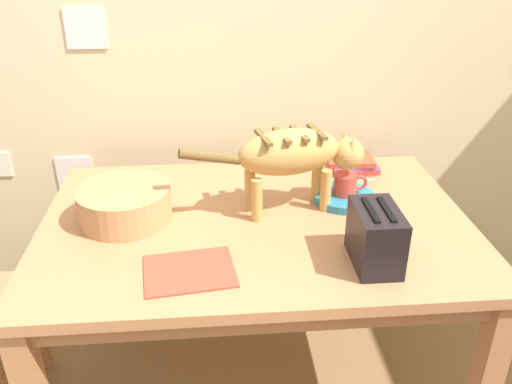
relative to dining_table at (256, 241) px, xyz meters
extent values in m
cube|color=beige|center=(0.03, 0.66, 0.60)|extent=(4.91, 0.10, 2.50)
cube|color=white|center=(-0.60, 0.61, 0.60)|extent=(0.15, 0.01, 0.15)
cube|color=white|center=(-0.73, 0.61, 0.00)|extent=(0.15, 0.01, 0.15)
cube|color=#B87A4F|center=(0.00, 0.00, 0.07)|extent=(1.40, 0.94, 0.03)
cube|color=#A97049|center=(0.00, 0.00, 0.01)|extent=(1.32, 0.86, 0.07)
cube|color=#B87A4F|center=(-0.65, 0.42, -0.30)|extent=(0.07, 0.07, 0.70)
cube|color=#B87A4F|center=(0.65, 0.42, -0.30)|extent=(0.07, 0.07, 0.70)
ellipsoid|color=tan|center=(0.11, 0.06, 0.29)|extent=(0.37, 0.21, 0.15)
cube|color=brown|center=(0.03, 0.04, 0.35)|extent=(0.05, 0.14, 0.01)
cube|color=brown|center=(0.09, 0.05, 0.35)|extent=(0.05, 0.14, 0.01)
cube|color=brown|center=(0.15, 0.07, 0.35)|extent=(0.05, 0.14, 0.01)
cube|color=brown|center=(0.20, 0.08, 0.35)|extent=(0.05, 0.14, 0.01)
cylinder|color=tan|center=(0.22, 0.12, 0.16)|extent=(0.04, 0.04, 0.15)
cylinder|color=tan|center=(0.24, 0.04, 0.16)|extent=(0.04, 0.04, 0.15)
cylinder|color=tan|center=(-0.01, 0.07, 0.16)|extent=(0.04, 0.04, 0.15)
cylinder|color=tan|center=(0.00, -0.01, 0.16)|extent=(0.04, 0.04, 0.15)
sphere|color=tan|center=(0.32, 0.10, 0.26)|extent=(0.11, 0.11, 0.11)
cone|color=tan|center=(0.31, 0.13, 0.31)|extent=(0.04, 0.04, 0.04)
cone|color=tan|center=(0.32, 0.07, 0.31)|extent=(0.04, 0.04, 0.04)
cylinder|color=brown|center=(-0.14, 0.00, 0.31)|extent=(0.20, 0.07, 0.08)
cylinder|color=teal|center=(0.32, 0.10, 0.10)|extent=(0.21, 0.21, 0.03)
cylinder|color=#CE3E33|center=(0.32, 0.10, 0.15)|extent=(0.08, 0.08, 0.08)
torus|color=#CE3E33|center=(0.37, 0.10, 0.15)|extent=(0.05, 0.01, 0.05)
cube|color=#D2442E|center=(-0.21, -0.28, 0.09)|extent=(0.27, 0.23, 0.01)
cube|color=silver|center=(0.39, 0.32, 0.09)|extent=(0.19, 0.15, 0.02)
cube|color=#D23C32|center=(0.40, 0.32, 0.11)|extent=(0.19, 0.15, 0.02)
cube|color=#8D5597|center=(0.40, 0.32, 0.13)|extent=(0.19, 0.15, 0.02)
cube|color=#DC452C|center=(0.39, 0.32, 0.15)|extent=(0.18, 0.14, 0.02)
cylinder|color=tan|center=(-0.42, 0.04, 0.14)|extent=(0.30, 0.30, 0.11)
cylinder|color=brown|center=(-0.42, 0.04, 0.15)|extent=(0.25, 0.25, 0.09)
cube|color=black|center=(0.31, -0.28, 0.17)|extent=(0.12, 0.20, 0.17)
cube|color=black|center=(0.29, -0.28, 0.26)|extent=(0.02, 0.14, 0.01)
cube|color=black|center=(0.33, -0.28, 0.26)|extent=(0.02, 0.14, 0.01)
cube|color=#B2754F|center=(-0.85, 0.17, -0.45)|extent=(0.04, 0.04, 0.41)
camera|label=1|loc=(-0.13, -1.50, 0.95)|focal=37.14mm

